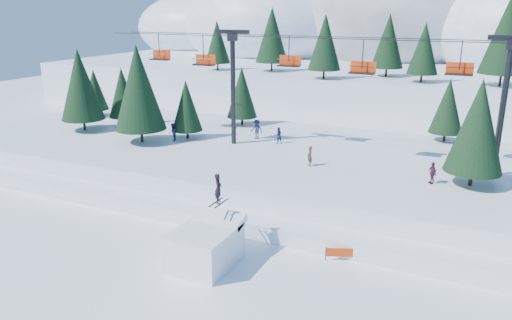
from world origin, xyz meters
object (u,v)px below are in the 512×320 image
at_px(jump_kicker, 206,245).
at_px(banner_near, 349,253).
at_px(chairlift, 346,76).
at_px(banner_far, 390,255).

relative_size(jump_kicker, banner_near, 1.96).
height_order(chairlift, banner_far, chairlift).
height_order(jump_kicker, banner_far, jump_kicker).
bearing_deg(chairlift, jump_kicker, -101.14).
relative_size(banner_near, banner_far, 0.94).
xyz_separation_m(banner_near, banner_far, (2.23, 0.79, 0.00)).
bearing_deg(chairlift, banner_far, -62.15).
height_order(chairlift, banner_near, chairlift).
distance_m(jump_kicker, banner_far, 10.93).
distance_m(chairlift, banner_far, 16.48).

